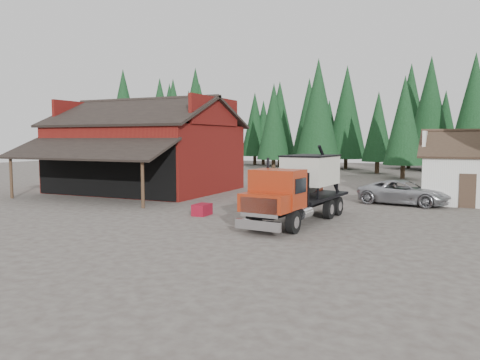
% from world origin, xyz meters
% --- Properties ---
extents(ground, '(120.00, 120.00, 0.00)m').
position_xyz_m(ground, '(0.00, 0.00, 0.00)').
color(ground, '#473D38').
rests_on(ground, ground).
extents(red_barn, '(12.80, 13.63, 7.18)m').
position_xyz_m(red_barn, '(-11.00, 9.90, 2.69)').
color(red_barn, maroon).
rests_on(red_barn, ground).
extents(conifer_backdrop, '(76.00, 16.00, 16.00)m').
position_xyz_m(conifer_backdrop, '(0.00, 42.00, 0.00)').
color(conifer_backdrop, black).
rests_on(conifer_backdrop, ground).
extents(near_pine_a, '(4.40, 4.40, 11.40)m').
position_xyz_m(near_pine_a, '(-22.00, 28.00, 6.39)').
color(near_pine_a, '#382619').
rests_on(near_pine_a, ground).
extents(near_pine_b, '(3.96, 3.96, 10.40)m').
position_xyz_m(near_pine_b, '(6.00, 30.00, 5.89)').
color(near_pine_b, '#382619').
rests_on(near_pine_b, ground).
extents(near_pine_d, '(5.28, 5.28, 13.40)m').
position_xyz_m(near_pine_d, '(-4.00, 34.00, 7.39)').
color(near_pine_d, '#382619').
rests_on(near_pine_d, ground).
extents(feed_truck, '(3.06, 8.40, 3.71)m').
position_xyz_m(feed_truck, '(4.01, 1.50, 1.73)').
color(feed_truck, black).
rests_on(feed_truck, ground).
extents(silver_car, '(5.66, 3.25, 1.48)m').
position_xyz_m(silver_car, '(8.00, 10.00, 0.74)').
color(silver_car, '#A9ABB1').
rests_on(silver_car, ground).
extents(equip_box, '(0.71, 1.11, 0.60)m').
position_xyz_m(equip_box, '(-1.23, 1.29, 0.30)').
color(equip_box, maroon).
rests_on(equip_box, ground).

